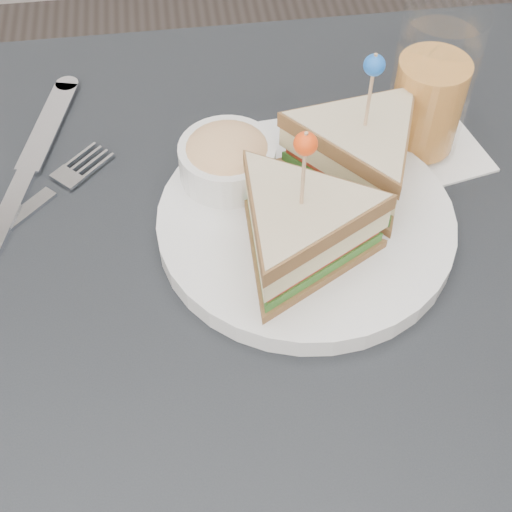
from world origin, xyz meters
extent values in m
cube|color=black|center=(0.00, 0.00, 0.73)|extent=(0.80, 0.80, 0.03)
cylinder|color=black|center=(0.35, 0.35, 0.36)|extent=(0.04, 0.04, 0.72)
cylinder|color=white|center=(0.06, 0.07, 0.76)|extent=(0.26, 0.26, 0.02)
cylinder|color=white|center=(0.06, 0.07, 0.77)|extent=(0.26, 0.26, 0.00)
cylinder|color=tan|center=(0.05, 0.03, 0.86)|extent=(0.00, 0.00, 0.08)
sphere|color=#F8430F|center=(0.05, 0.03, 0.89)|extent=(0.02, 0.02, 0.02)
cylinder|color=tan|center=(0.12, 0.11, 0.86)|extent=(0.00, 0.00, 0.08)
sphere|color=blue|center=(0.12, 0.11, 0.89)|extent=(0.02, 0.02, 0.02)
cylinder|color=white|center=(0.00, 0.13, 0.78)|extent=(0.09, 0.09, 0.04)
ellipsoid|color=#E0B772|center=(0.00, 0.13, 0.80)|extent=(0.08, 0.08, 0.03)
cube|color=silver|center=(-0.15, 0.16, 0.75)|extent=(0.03, 0.03, 0.00)
cube|color=white|center=(-0.20, 0.13, 0.75)|extent=(0.05, 0.11, 0.01)
cube|color=white|center=(-0.17, 0.24, 0.75)|extent=(0.06, 0.13, 0.00)
cylinder|color=white|center=(-0.15, 0.31, 0.75)|extent=(0.03, 0.03, 0.00)
cube|color=white|center=(0.19, 0.17, 0.75)|extent=(0.14, 0.14, 0.00)
cylinder|color=#DB8C3D|center=(0.19, 0.17, 0.80)|extent=(0.08, 0.08, 0.09)
cylinder|color=white|center=(0.19, 0.17, 0.83)|extent=(0.09, 0.09, 0.15)
cube|color=white|center=(0.20, 0.18, 0.84)|extent=(0.02, 0.02, 0.02)
cube|color=white|center=(0.18, 0.16, 0.84)|extent=(0.02, 0.02, 0.02)
camera|label=1|loc=(-0.04, -0.33, 1.23)|focal=50.00mm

